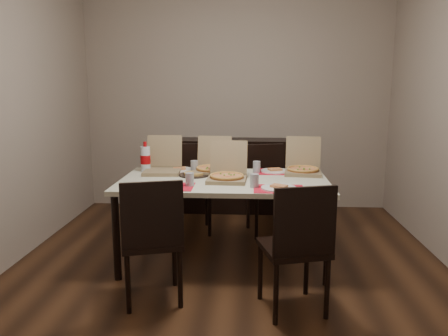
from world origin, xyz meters
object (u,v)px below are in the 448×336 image
(chair_near_left, at_px, (152,236))
(chair_far_right, at_px, (267,184))
(dip_bowl, at_px, (228,174))
(soda_bottle, at_px, (145,159))
(pizza_box_center, at_px, (227,174))
(dining_table, at_px, (224,187))
(chair_near_right, at_px, (297,243))
(chair_far_left, at_px, (191,184))
(sideboard, at_px, (236,175))

(chair_near_left, height_order, chair_far_right, same)
(dip_bowl, bearing_deg, soda_bottle, 168.62)
(chair_near_left, distance_m, pizza_box_center, 0.95)
(dining_table, height_order, soda_bottle, soda_bottle)
(chair_near_left, height_order, soda_bottle, soda_bottle)
(chair_near_right, bearing_deg, chair_near_left, 175.06)
(chair_far_left, bearing_deg, pizza_box_center, -63.96)
(pizza_box_center, bearing_deg, dining_table, 121.42)
(chair_near_right, bearing_deg, dining_table, 121.31)
(sideboard, distance_m, chair_near_left, 2.48)
(chair_near_left, xyz_separation_m, pizza_box_center, (0.49, 0.76, 0.29))
(dining_table, distance_m, pizza_box_center, 0.13)
(pizza_box_center, bearing_deg, soda_bottle, 155.57)
(sideboard, bearing_deg, dip_bowl, -91.03)
(chair_far_right, distance_m, pizza_box_center, 1.02)
(dining_table, relative_size, pizza_box_center, 4.75)
(chair_far_right, relative_size, soda_bottle, 3.27)
(chair_far_right, bearing_deg, chair_near_right, -85.65)
(soda_bottle, bearing_deg, dining_table, -22.14)
(pizza_box_center, distance_m, dip_bowl, 0.21)
(dip_bowl, bearing_deg, chair_near_right, -63.59)
(sideboard, relative_size, chair_near_right, 1.61)
(dining_table, height_order, chair_near_left, chair_near_left)
(sideboard, height_order, chair_far_right, chair_far_right)
(chair_far_left, bearing_deg, chair_near_left, -91.84)
(sideboard, distance_m, soda_bottle, 1.59)
(chair_far_left, height_order, soda_bottle, soda_bottle)
(dining_table, distance_m, soda_bottle, 0.85)
(dining_table, relative_size, dip_bowl, 14.30)
(dip_bowl, bearing_deg, chair_near_left, -116.82)
(pizza_box_center, xyz_separation_m, soda_bottle, (-0.79, 0.36, 0.07))
(chair_far_left, bearing_deg, dining_table, -64.29)
(sideboard, relative_size, dip_bowl, 11.91)
(soda_bottle, bearing_deg, chair_far_left, 56.66)
(sideboard, relative_size, soda_bottle, 5.28)
(chair_far_left, relative_size, chair_far_right, 1.00)
(sideboard, xyz_separation_m, dining_table, (-0.05, -1.61, 0.23))
(dip_bowl, bearing_deg, chair_far_left, 121.88)
(dining_table, xyz_separation_m, dip_bowl, (0.02, 0.15, 0.08))
(sideboard, xyz_separation_m, chair_far_right, (0.36, -0.76, 0.06))
(dip_bowl, bearing_deg, dining_table, -99.33)
(chair_far_right, height_order, dip_bowl, chair_far_right)
(chair_near_right, xyz_separation_m, pizza_box_center, (-0.52, 0.85, 0.29))
(pizza_box_center, bearing_deg, sideboard, 89.30)
(chair_near_left, xyz_separation_m, chair_near_right, (1.01, -0.09, 0.00))
(chair_near_left, relative_size, pizza_box_center, 2.45)
(chair_far_right, bearing_deg, sideboard, 115.58)
(chair_near_left, xyz_separation_m, soda_bottle, (-0.30, 1.12, 0.36))
(chair_far_left, relative_size, soda_bottle, 3.27)
(dining_table, relative_size, chair_near_right, 1.94)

